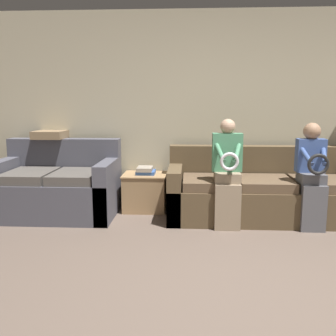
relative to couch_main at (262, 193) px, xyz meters
The scene contains 9 objects.
ground_plane 2.26m from the couch_main, 100.18° to the right, with size 14.00×14.00×0.00m, color brown.
wall_back 1.18m from the couch_main, 126.55° to the left, with size 7.85×0.06×2.55m.
couch_main is the anchor object (origin of this frame).
couch_side 2.52m from the couch_main, behind, with size 1.46×0.93×0.92m.
child_left_seated 0.68m from the couch_main, 141.56° to the right, with size 0.34×0.38×1.21m.
child_right_seated 0.68m from the couch_main, 38.64° to the right, with size 0.31×0.38×1.17m.
side_shelf 1.47m from the couch_main, behind, with size 0.55×0.49×0.48m.
book_stack 1.48m from the couch_main, behind, with size 0.24×0.27×0.09m.
throw_pillow 2.80m from the couch_main, behind, with size 0.38×0.38×0.10m.
Camera 1 is at (-0.49, -2.27, 1.38)m, focal length 40.00 mm.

